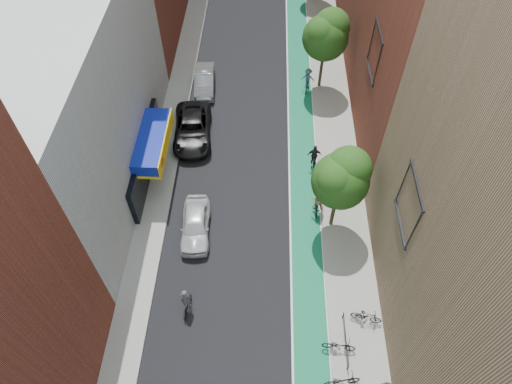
# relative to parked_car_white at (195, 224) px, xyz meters

# --- Properties ---
(ground) EXTENTS (160.00, 160.00, 0.00)m
(ground) POSITION_rel_parked_car_white_xyz_m (3.00, -9.20, -0.75)
(ground) COLOR black
(ground) RESTS_ON ground
(bike_lane) EXTENTS (2.00, 68.00, 0.01)m
(bike_lane) POSITION_rel_parked_car_white_xyz_m (7.00, 16.80, -0.74)
(bike_lane) COLOR #136E4B
(bike_lane) RESTS_ON ground
(sidewalk_left) EXTENTS (2.00, 68.00, 0.15)m
(sidewalk_left) POSITION_rel_parked_car_white_xyz_m (-3.00, 16.80, -0.67)
(sidewalk_left) COLOR gray
(sidewalk_left) RESTS_ON ground
(sidewalk_right) EXTENTS (3.00, 68.00, 0.15)m
(sidewalk_right) POSITION_rel_parked_car_white_xyz_m (9.50, 16.80, -0.67)
(sidewalk_right) COLOR gray
(sidewalk_right) RESTS_ON ground
(building_left_white) EXTENTS (8.00, 20.00, 12.00)m
(building_left_white) POSITION_rel_parked_car_white_xyz_m (-8.00, 4.80, 5.25)
(building_left_white) COLOR silver
(building_left_white) RESTS_ON ground
(tree_near) EXTENTS (3.40, 3.36, 6.42)m
(tree_near) POSITION_rel_parked_car_white_xyz_m (8.65, 0.82, 3.91)
(tree_near) COLOR #332619
(tree_near) RESTS_ON ground
(tree_mid) EXTENTS (3.55, 3.53, 6.74)m
(tree_mid) POSITION_rel_parked_car_white_xyz_m (8.65, 14.82, 4.14)
(tree_mid) COLOR #332619
(tree_mid) RESTS_ON ground
(parked_car_white) EXTENTS (2.01, 4.47, 1.49)m
(parked_car_white) POSITION_rel_parked_car_white_xyz_m (0.00, 0.00, 0.00)
(parked_car_white) COLOR silver
(parked_car_white) RESTS_ON ground
(parked_car_black) EXTENTS (3.15, 6.00, 1.61)m
(parked_car_black) POSITION_rel_parked_car_white_xyz_m (-1.19, 8.53, 0.06)
(parked_car_black) COLOR black
(parked_car_black) RESTS_ON ground
(parked_car_silver) EXTENTS (1.86, 4.53, 1.46)m
(parked_car_silver) POSITION_rel_parked_car_white_xyz_m (-0.90, 14.29, -0.02)
(parked_car_silver) COLOR gray
(parked_car_silver) RESTS_ON ground
(cyclist_lead) EXTENTS (0.73, 1.63, 2.07)m
(cyclist_lead) POSITION_rel_parked_car_white_xyz_m (0.11, -5.29, -0.03)
(cyclist_lead) COLOR black
(cyclist_lead) RESTS_ON ground
(cyclist_lane_near) EXTENTS (0.95, 1.63, 2.25)m
(cyclist_lane_near) POSITION_rel_parked_car_white_xyz_m (7.70, 1.86, 0.26)
(cyclist_lane_near) COLOR black
(cyclist_lane_near) RESTS_ON ground
(cyclist_lane_mid) EXTENTS (1.00, 1.66, 2.04)m
(cyclist_lane_mid) POSITION_rel_parked_car_white_xyz_m (7.70, 5.73, 0.04)
(cyclist_lane_mid) COLOR black
(cyclist_lane_mid) RESTS_ON ground
(cyclist_lane_far) EXTENTS (1.16, 1.68, 1.98)m
(cyclist_lane_far) POSITION_rel_parked_car_white_xyz_m (7.57, 14.38, 0.14)
(cyclist_lane_far) COLOR black
(cyclist_lane_far) RESTS_ON ground
(parked_bike_near) EXTENTS (2.00, 0.98, 1.00)m
(parked_bike_near) POSITION_rel_parked_car_white_xyz_m (8.40, -9.14, -0.09)
(parked_bike_near) COLOR black
(parked_bike_near) RESTS_ON sidewalk_right
(parked_bike_mid) EXTENTS (1.78, 0.85, 1.03)m
(parked_bike_mid) POSITION_rel_parked_car_white_xyz_m (10.03, -5.71, -0.08)
(parked_bike_mid) COLOR black
(parked_bike_mid) RESTS_ON sidewalk_right
(parked_bike_far) EXTENTS (1.83, 0.79, 0.93)m
(parked_bike_far) POSITION_rel_parked_car_white_xyz_m (8.40, -7.35, -0.13)
(parked_bike_far) COLOR black
(parked_bike_far) RESTS_ON sidewalk_right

